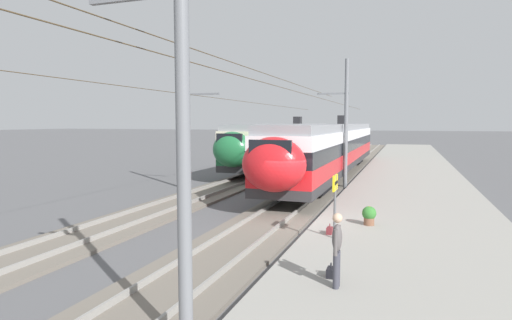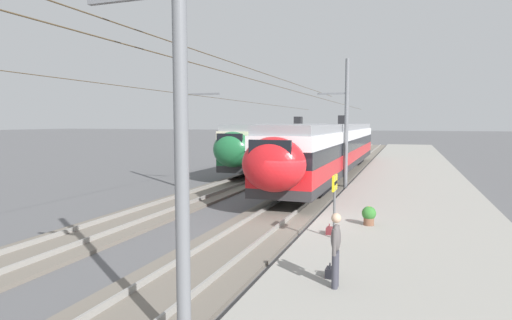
{
  "view_description": "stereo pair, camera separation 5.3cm",
  "coord_description": "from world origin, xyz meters",
  "px_view_note": "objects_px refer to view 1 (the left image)",
  "views": [
    {
      "loc": [
        -15.87,
        -3.86,
        3.97
      ],
      "look_at": [
        2.16,
        2.53,
        2.28
      ],
      "focal_mm": 29.86,
      "sensor_mm": 36.0,
      "label": 1
    },
    {
      "loc": [
        -15.85,
        -3.91,
        3.97
      ],
      "look_at": [
        2.16,
        2.53,
        2.28
      ],
      "focal_mm": 29.86,
      "sensor_mm": 36.0,
      "label": 2
    }
  ],
  "objects_px": {
    "potted_plant_platform_edge": "(369,214)",
    "catenary_mast_west": "(177,101)",
    "catenary_mast_mid": "(344,122)",
    "handbag_beside_passenger": "(331,272)",
    "train_far_track": "(286,142)",
    "catenary_mast_far_side": "(188,125)",
    "platform_sign": "(335,192)",
    "passenger_walking": "(337,246)",
    "train_near_platform": "(332,147)",
    "handbag_near_sign": "(330,230)"
  },
  "relations": [
    {
      "from": "train_far_track",
      "to": "handbag_near_sign",
      "type": "height_order",
      "value": "train_far_track"
    },
    {
      "from": "train_near_platform",
      "to": "catenary_mast_mid",
      "type": "bearing_deg",
      "value": -163.12
    },
    {
      "from": "train_far_track",
      "to": "catenary_mast_west",
      "type": "height_order",
      "value": "catenary_mast_west"
    },
    {
      "from": "catenary_mast_mid",
      "to": "catenary_mast_far_side",
      "type": "distance_m",
      "value": 9.27
    },
    {
      "from": "handbag_near_sign",
      "to": "potted_plant_platform_edge",
      "type": "height_order",
      "value": "potted_plant_platform_edge"
    },
    {
      "from": "passenger_walking",
      "to": "handbag_near_sign",
      "type": "xyz_separation_m",
      "value": [
        4.53,
        0.93,
        -0.83
      ]
    },
    {
      "from": "handbag_beside_passenger",
      "to": "platform_sign",
      "type": "bearing_deg",
      "value": 7.73
    },
    {
      "from": "catenary_mast_mid",
      "to": "passenger_walking",
      "type": "height_order",
      "value": "catenary_mast_mid"
    },
    {
      "from": "catenary_mast_far_side",
      "to": "handbag_beside_passenger",
      "type": "relative_size",
      "value": 133.93
    },
    {
      "from": "catenary_mast_mid",
      "to": "potted_plant_platform_edge",
      "type": "bearing_deg",
      "value": -166.96
    },
    {
      "from": "train_far_track",
      "to": "catenary_mast_far_side",
      "type": "bearing_deg",
      "value": 172.72
    },
    {
      "from": "train_near_platform",
      "to": "catenary_mast_mid",
      "type": "height_order",
      "value": "catenary_mast_mid"
    },
    {
      "from": "catenary_mast_mid",
      "to": "handbag_near_sign",
      "type": "distance_m",
      "value": 12.48
    },
    {
      "from": "catenary_mast_far_side",
      "to": "platform_sign",
      "type": "height_order",
      "value": "catenary_mast_far_side"
    },
    {
      "from": "train_near_platform",
      "to": "handbag_beside_passenger",
      "type": "xyz_separation_m",
      "value": [
        -20.73,
        -3.42,
        -1.83
      ]
    },
    {
      "from": "train_near_platform",
      "to": "handbag_beside_passenger",
      "type": "bearing_deg",
      "value": -170.63
    },
    {
      "from": "catenary_mast_west",
      "to": "catenary_mast_far_side",
      "type": "distance_m",
      "value": 18.38
    },
    {
      "from": "train_far_track",
      "to": "catenary_mast_far_side",
      "type": "height_order",
      "value": "catenary_mast_far_side"
    },
    {
      "from": "train_near_platform",
      "to": "platform_sign",
      "type": "height_order",
      "value": "train_near_platform"
    },
    {
      "from": "catenary_mast_west",
      "to": "handbag_beside_passenger",
      "type": "xyz_separation_m",
      "value": [
        3.78,
        -1.93,
        -3.91
      ]
    },
    {
      "from": "catenary_mast_mid",
      "to": "handbag_near_sign",
      "type": "bearing_deg",
      "value": -174.08
    },
    {
      "from": "catenary_mast_far_side",
      "to": "handbag_near_sign",
      "type": "distance_m",
      "value": 13.46
    },
    {
      "from": "catenary_mast_west",
      "to": "catenary_mast_mid",
      "type": "distance_m",
      "value": 19.62
    },
    {
      "from": "train_near_platform",
      "to": "handbag_beside_passenger",
      "type": "distance_m",
      "value": 21.09
    },
    {
      "from": "platform_sign",
      "to": "passenger_walking",
      "type": "xyz_separation_m",
      "value": [
        -4.08,
        -0.7,
        -0.55
      ]
    },
    {
      "from": "train_far_track",
      "to": "catenary_mast_west",
      "type": "distance_m",
      "value": 31.75
    },
    {
      "from": "platform_sign",
      "to": "potted_plant_platform_edge",
      "type": "distance_m",
      "value": 2.59
    },
    {
      "from": "train_near_platform",
      "to": "catenary_mast_far_side",
      "type": "height_order",
      "value": "catenary_mast_far_side"
    },
    {
      "from": "handbag_near_sign",
      "to": "train_far_track",
      "type": "bearing_deg",
      "value": 18.96
    },
    {
      "from": "platform_sign",
      "to": "catenary_mast_west",
      "type": "bearing_deg",
      "value": 168.69
    },
    {
      "from": "catenary_mast_far_side",
      "to": "passenger_walking",
      "type": "distance_m",
      "value": 17.11
    },
    {
      "from": "passenger_walking",
      "to": "potted_plant_platform_edge",
      "type": "xyz_separation_m",
      "value": [
        6.23,
        -0.2,
        -0.56
      ]
    },
    {
      "from": "handbag_beside_passenger",
      "to": "catenary_mast_west",
      "type": "bearing_deg",
      "value": 152.98
    },
    {
      "from": "train_near_platform",
      "to": "handbag_near_sign",
      "type": "height_order",
      "value": "train_near_platform"
    },
    {
      "from": "handbag_beside_passenger",
      "to": "train_far_track",
      "type": "bearing_deg",
      "value": 17.72
    },
    {
      "from": "train_near_platform",
      "to": "catenary_mast_west",
      "type": "relative_size",
      "value": 0.63
    },
    {
      "from": "catenary_mast_far_side",
      "to": "handbag_beside_passenger",
      "type": "distance_m",
      "value": 16.68
    },
    {
      "from": "handbag_near_sign",
      "to": "catenary_mast_west",
      "type": "bearing_deg",
      "value": 171.0
    },
    {
      "from": "catenary_mast_west",
      "to": "catenary_mast_far_side",
      "type": "bearing_deg",
      "value": 28.04
    },
    {
      "from": "platform_sign",
      "to": "handbag_beside_passenger",
      "type": "height_order",
      "value": "platform_sign"
    },
    {
      "from": "catenary_mast_west",
      "to": "passenger_walking",
      "type": "bearing_deg",
      "value": -33.97
    },
    {
      "from": "catenary_mast_west",
      "to": "platform_sign",
      "type": "xyz_separation_m",
      "value": [
        7.27,
        -1.45,
        -2.53
      ]
    },
    {
      "from": "potted_plant_platform_edge",
      "to": "handbag_beside_passenger",
      "type": "bearing_deg",
      "value": 175.71
    },
    {
      "from": "train_near_platform",
      "to": "potted_plant_platform_edge",
      "type": "bearing_deg",
      "value": -165.7
    },
    {
      "from": "train_near_platform",
      "to": "platform_sign",
      "type": "relative_size",
      "value": 14.77
    },
    {
      "from": "potted_plant_platform_edge",
      "to": "catenary_mast_west",
      "type": "bearing_deg",
      "value": 165.99
    },
    {
      "from": "passenger_walking",
      "to": "platform_sign",
      "type": "bearing_deg",
      "value": 9.71
    },
    {
      "from": "catenary_mast_west",
      "to": "handbag_near_sign",
      "type": "bearing_deg",
      "value": -9.0
    },
    {
      "from": "catenary_mast_far_side",
      "to": "platform_sign",
      "type": "distance_m",
      "value": 13.64
    },
    {
      "from": "catenary_mast_mid",
      "to": "catenary_mast_far_side",
      "type": "height_order",
      "value": "catenary_mast_mid"
    }
  ]
}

